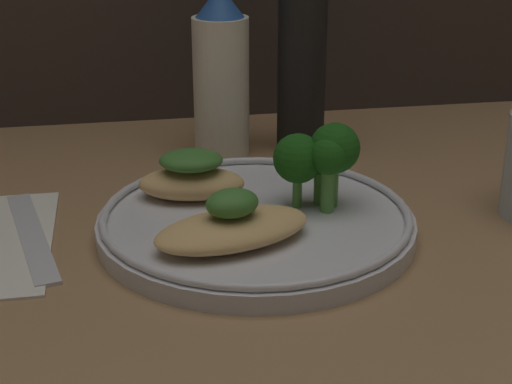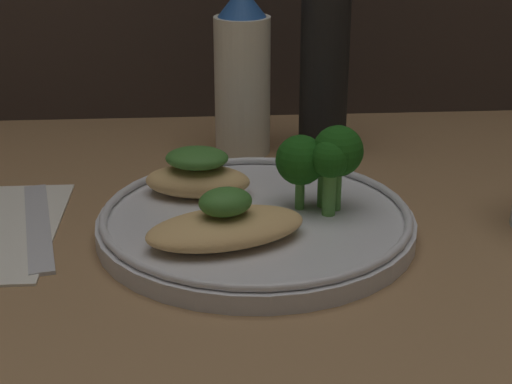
# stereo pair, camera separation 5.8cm
# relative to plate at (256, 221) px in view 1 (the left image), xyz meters

# --- Properties ---
(ground_plane) EXTENTS (1.80, 1.80, 0.01)m
(ground_plane) POSITION_rel_plate_xyz_m (0.00, 0.00, -0.01)
(ground_plane) COLOR #936D47
(plate) EXTENTS (0.24, 0.24, 0.02)m
(plate) POSITION_rel_plate_xyz_m (0.00, 0.00, 0.00)
(plate) COLOR silver
(plate) RESTS_ON ground_plane
(grilled_meat_front) EXTENTS (0.13, 0.09, 0.04)m
(grilled_meat_front) POSITION_rel_plate_xyz_m (-0.02, -0.04, 0.02)
(grilled_meat_front) COLOR tan
(grilled_meat_front) RESTS_ON plate
(grilled_meat_middle) EXTENTS (0.09, 0.06, 0.04)m
(grilled_meat_middle) POSITION_rel_plate_xyz_m (-0.04, 0.05, 0.02)
(grilled_meat_middle) COLOR tan
(grilled_meat_middle) RESTS_ON plate
(broccoli_bunch) EXTENTS (0.07, 0.05, 0.07)m
(broccoli_bunch) POSITION_rel_plate_xyz_m (0.05, 0.01, 0.05)
(broccoli_bunch) COLOR #569942
(broccoli_bunch) RESTS_ON plate
(sauce_bottle) EXTENTS (0.05, 0.05, 0.16)m
(sauce_bottle) POSITION_rel_plate_xyz_m (-0.00, 0.19, 0.07)
(sauce_bottle) COLOR silver
(sauce_bottle) RESTS_ON ground_plane
(pepper_grinder) EXTENTS (0.05, 0.05, 0.20)m
(pepper_grinder) POSITION_rel_plate_xyz_m (0.08, 0.19, 0.08)
(pepper_grinder) COLOR black
(pepper_grinder) RESTS_ON ground_plane
(fork) EXTENTS (0.05, 0.16, 0.01)m
(fork) POSITION_rel_plate_xyz_m (-0.17, 0.02, -0.01)
(fork) COLOR silver
(fork) RESTS_ON ground_plane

